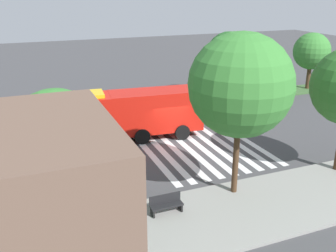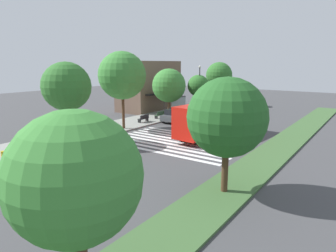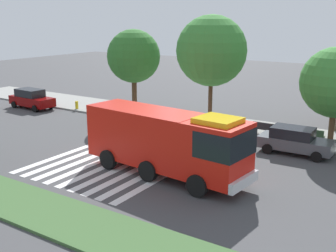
{
  "view_description": "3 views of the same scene",
  "coord_description": "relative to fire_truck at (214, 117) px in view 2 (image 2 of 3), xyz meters",
  "views": [
    {
      "loc": [
        9.77,
        23.25,
        10.35
      ],
      "look_at": [
        0.45,
        0.21,
        1.35
      ],
      "focal_mm": 40.87,
      "sensor_mm": 36.0,
      "label": 1
    },
    {
      "loc": [
        -24.21,
        -15.03,
        7.23
      ],
      "look_at": [
        -0.2,
        1.9,
        1.11
      ],
      "focal_mm": 32.35,
      "sensor_mm": 36.0,
      "label": 2
    },
    {
      "loc": [
        13.8,
        -19.35,
        8.22
      ],
      "look_at": [
        -0.07,
        1.89,
        1.62
      ],
      "focal_mm": 44.49,
      "sensor_mm": 36.0,
      "label": 3
    }
  ],
  "objects": [
    {
      "name": "ground_plane",
      "position": [
        -2.44,
        1.79,
        -2.01
      ],
      "size": [
        120.0,
        120.0,
        0.0
      ],
      "primitive_type": "plane",
      "color": "#424244"
    },
    {
      "name": "sidewalk",
      "position": [
        -2.44,
        11.35,
        -1.94
      ],
      "size": [
        60.0,
        5.33,
        0.14
      ],
      "primitive_type": "cube",
      "color": "gray",
      "rests_on": "ground_plane"
    },
    {
      "name": "median_strip",
      "position": [
        -2.44,
        -6.6,
        -1.94
      ],
      "size": [
        60.0,
        3.0,
        0.14
      ],
      "primitive_type": "cube",
      "color": "#3D6033",
      "rests_on": "ground_plane"
    },
    {
      "name": "crosswalk",
      "position": [
        -3.86,
        1.79,
        -2.01
      ],
      "size": [
        7.65,
        12.41,
        0.01
      ],
      "color": "silver",
      "rests_on": "ground_plane"
    },
    {
      "name": "fire_truck",
      "position": [
        0.0,
        0.0,
        0.0
      ],
      "size": [
        9.81,
        3.46,
        3.67
      ],
      "rotation": [
        0.0,
        0.0,
        -0.1
      ],
      "color": "red",
      "rests_on": "ground_plane"
    },
    {
      "name": "parked_car_mid",
      "position": [
        4.43,
        7.49,
        -1.15
      ],
      "size": [
        4.52,
        2.15,
        1.67
      ],
      "rotation": [
        0.0,
        0.0,
        0.03
      ],
      "color": "#474C51",
      "rests_on": "ground_plane"
    },
    {
      "name": "bus_stop_shelter",
      "position": [
        8.78,
        10.23,
        -0.13
      ],
      "size": [
        3.5,
        1.4,
        2.46
      ],
      "color": "#4C4C51",
      "rests_on": "sidewalk"
    },
    {
      "name": "bench_near_shelter",
      "position": [
        4.78,
        10.22,
        -1.42
      ],
      "size": [
        1.6,
        0.5,
        0.9
      ],
      "color": "#2D472D",
      "rests_on": "sidewalk"
    },
    {
      "name": "bench_west_of_shelter",
      "position": [
        1.44,
        10.22,
        -1.42
      ],
      "size": [
        1.6,
        0.5,
        0.9
      ],
      "color": "black",
      "rests_on": "sidewalk"
    },
    {
      "name": "street_lamp",
      "position": [
        13.53,
        9.29,
        2.06
      ],
      "size": [
        0.36,
        0.36,
        6.73
      ],
      "color": "#2D2D30",
      "rests_on": "sidewalk"
    },
    {
      "name": "storefront_building",
      "position": [
        10.53,
        16.58,
        1.76
      ],
      "size": [
        10.29,
        5.94,
        7.54
      ],
      "color": "brown",
      "rests_on": "ground_plane"
    },
    {
      "name": "sidewalk_tree_far_west",
      "position": [
        -9.79,
        9.69,
        3.16
      ],
      "size": [
        4.36,
        4.36,
        7.24
      ],
      "color": "#47301E",
      "rests_on": "sidewalk"
    },
    {
      "name": "sidewalk_tree_west",
      "position": [
        -2.66,
        9.69,
        3.91
      ],
      "size": [
        5.15,
        5.15,
        8.37
      ],
      "color": "#47301E",
      "rests_on": "sidewalk"
    },
    {
      "name": "sidewalk_tree_center",
      "position": [
        6.07,
        9.69,
        2.32
      ],
      "size": [
        4.43,
        4.43,
        6.42
      ],
      "color": "#513823",
      "rests_on": "sidewalk"
    },
    {
      "name": "sidewalk_tree_east",
      "position": [
        13.9,
        9.69,
        1.83
      ],
      "size": [
        3.29,
        3.29,
        5.36
      ],
      "color": "#513823",
      "rests_on": "sidewalk"
    },
    {
      "name": "sidewalk_tree_far_east",
      "position": [
        20.97,
        9.69,
        3.15
      ],
      "size": [
        4.47,
        4.47,
        7.28
      ],
      "color": "#513823",
      "rests_on": "sidewalk"
    },
    {
      "name": "median_tree_far_west",
      "position": [
        -21.69,
        -6.6,
        2.1
      ],
      "size": [
        3.82,
        3.82,
        5.91
      ],
      "color": "#47301E",
      "rests_on": "median_strip"
    },
    {
      "name": "median_tree_west",
      "position": [
        -11.72,
        -6.6,
        2.34
      ],
      "size": [
        4.37,
        4.37,
        6.41
      ],
      "color": "#47301E",
      "rests_on": "median_strip"
    },
    {
      "name": "fire_hydrant",
      "position": [
        -16.11,
        9.19,
        -1.52
      ],
      "size": [
        0.28,
        0.28,
        0.7
      ],
      "primitive_type": "cylinder",
      "color": "gold",
      "rests_on": "sidewalk"
    }
  ]
}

